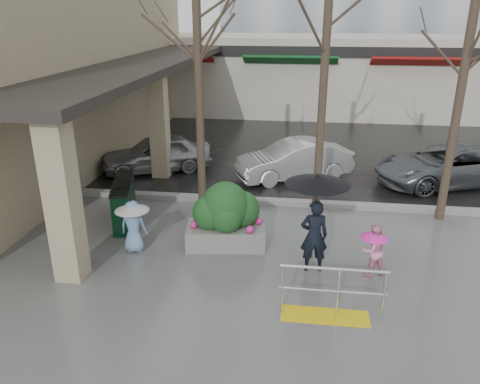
% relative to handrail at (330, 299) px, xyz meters
% --- Properties ---
extents(ground, '(120.00, 120.00, 0.00)m').
position_rel_handrail_xyz_m(ground, '(-1.36, 1.20, -0.38)').
color(ground, '#51514F').
rests_on(ground, ground).
extents(street_asphalt, '(120.00, 36.00, 0.01)m').
position_rel_handrail_xyz_m(street_asphalt, '(-1.36, 23.20, -0.37)').
color(street_asphalt, black).
rests_on(street_asphalt, ground).
extents(curb, '(120.00, 0.30, 0.15)m').
position_rel_handrail_xyz_m(curb, '(-1.36, 5.20, -0.30)').
color(curb, gray).
rests_on(curb, ground).
extents(near_building, '(6.00, 18.00, 8.00)m').
position_rel_handrail_xyz_m(near_building, '(-10.36, 9.20, 3.62)').
color(near_building, tan).
rests_on(near_building, ground).
extents(canopy_slab, '(2.80, 18.00, 0.25)m').
position_rel_handrail_xyz_m(canopy_slab, '(-6.16, 9.20, 3.25)').
color(canopy_slab, '#2D2823').
rests_on(canopy_slab, pillar_front).
extents(pillar_front, '(0.55, 0.55, 3.50)m').
position_rel_handrail_xyz_m(pillar_front, '(-5.26, 0.70, 1.37)').
color(pillar_front, tan).
rests_on(pillar_front, ground).
extents(pillar_back, '(0.55, 0.55, 3.50)m').
position_rel_handrail_xyz_m(pillar_back, '(-5.26, 7.20, 1.37)').
color(pillar_back, tan).
rests_on(pillar_back, ground).
extents(storefront_row, '(34.00, 6.74, 4.00)m').
position_rel_handrail_xyz_m(storefront_row, '(0.64, 19.17, 1.64)').
color(storefront_row, beige).
rests_on(storefront_row, ground).
extents(handrail, '(1.90, 0.50, 1.03)m').
position_rel_handrail_xyz_m(handrail, '(0.00, 0.00, 0.00)').
color(handrail, yellow).
rests_on(handrail, ground).
extents(tree_west, '(3.20, 3.20, 6.80)m').
position_rel_handrail_xyz_m(tree_west, '(-3.36, 4.80, 4.71)').
color(tree_west, '#382B21').
rests_on(tree_west, ground).
extents(tree_midwest, '(3.20, 3.20, 7.00)m').
position_rel_handrail_xyz_m(tree_midwest, '(-0.16, 4.80, 4.86)').
color(tree_midwest, '#382B21').
rests_on(tree_midwest, ground).
extents(tree_mideast, '(3.20, 3.20, 6.50)m').
position_rel_handrail_xyz_m(tree_mideast, '(3.14, 4.80, 4.48)').
color(tree_mideast, '#382B21').
rests_on(tree_mideast, ground).
extents(woman, '(1.33, 1.33, 2.19)m').
position_rel_handrail_xyz_m(woman, '(-0.28, 1.66, 1.01)').
color(woman, black).
rests_on(woman, ground).
extents(child_pink, '(0.70, 0.64, 1.15)m').
position_rel_handrail_xyz_m(child_pink, '(0.94, 1.61, 0.27)').
color(child_pink, '#F796C2').
rests_on(child_pink, ground).
extents(child_blue, '(0.79, 0.79, 1.24)m').
position_rel_handrail_xyz_m(child_blue, '(-4.36, 1.98, 0.38)').
color(child_blue, '#759DD1').
rests_on(child_blue, ground).
extents(planter, '(1.93, 1.15, 1.60)m').
position_rel_handrail_xyz_m(planter, '(-2.30, 2.52, 0.39)').
color(planter, slate).
rests_on(planter, ground).
extents(news_boxes, '(0.97, 2.04, 1.11)m').
position_rel_handrail_xyz_m(news_boxes, '(-5.17, 3.50, 0.18)').
color(news_boxes, '#0C351C').
rests_on(news_boxes, ground).
extents(car_a, '(3.98, 2.89, 1.26)m').
position_rel_handrail_xyz_m(car_a, '(-5.59, 7.70, 0.25)').
color(car_a, '#9D9EA2').
rests_on(car_a, ground).
extents(car_b, '(4.02, 2.90, 1.26)m').
position_rel_handrail_xyz_m(car_b, '(-0.86, 7.55, 0.25)').
color(car_b, silver).
rests_on(car_b, ground).
extents(car_c, '(4.97, 3.47, 1.26)m').
position_rel_handrail_xyz_m(car_c, '(3.98, 7.63, 0.25)').
color(car_c, '#5C5F63').
rests_on(car_c, ground).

